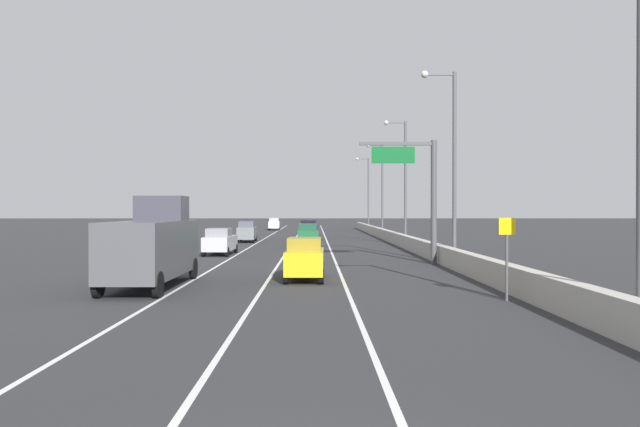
# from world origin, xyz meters

# --- Properties ---
(ground_plane) EXTENTS (320.00, 320.00, 0.00)m
(ground_plane) POSITION_xyz_m (0.00, 64.00, 0.00)
(ground_plane) COLOR #2D2D30
(lane_stripe_left) EXTENTS (0.16, 130.00, 0.00)m
(lane_stripe_left) POSITION_xyz_m (-5.50, 55.00, 0.00)
(lane_stripe_left) COLOR silver
(lane_stripe_left) RESTS_ON ground_plane
(lane_stripe_center) EXTENTS (0.16, 130.00, 0.00)m
(lane_stripe_center) POSITION_xyz_m (-2.00, 55.00, 0.00)
(lane_stripe_center) COLOR silver
(lane_stripe_center) RESTS_ON ground_plane
(lane_stripe_right) EXTENTS (0.16, 130.00, 0.00)m
(lane_stripe_right) POSITION_xyz_m (1.50, 55.00, 0.00)
(lane_stripe_right) COLOR silver
(lane_stripe_right) RESTS_ON ground_plane
(jersey_barrier_right) EXTENTS (0.60, 120.00, 1.10)m
(jersey_barrier_right) POSITION_xyz_m (8.00, 40.00, 0.55)
(jersey_barrier_right) COLOR #B2ADA3
(jersey_barrier_right) RESTS_ON ground_plane
(overhead_sign_gantry) EXTENTS (4.68, 0.36, 7.50)m
(overhead_sign_gantry) POSITION_xyz_m (6.66, 29.93, 4.73)
(overhead_sign_gantry) COLOR #47474C
(overhead_sign_gantry) RESTS_ON ground_plane
(speed_advisory_sign) EXTENTS (0.60, 0.11, 3.00)m
(speed_advisory_sign) POSITION_xyz_m (7.10, 15.24, 1.76)
(speed_advisory_sign) COLOR #4C4C51
(speed_advisory_sign) RESTS_ON ground_plane
(lamp_post_right_near) EXTENTS (2.14, 0.44, 11.64)m
(lamp_post_right_near) POSITION_xyz_m (8.68, 9.70, 6.59)
(lamp_post_right_near) COLOR #4C4C51
(lamp_post_right_near) RESTS_ON ground_plane
(lamp_post_right_second) EXTENTS (2.14, 0.44, 11.64)m
(lamp_post_right_second) POSITION_xyz_m (8.36, 29.64, 6.59)
(lamp_post_right_second) COLOR #4C4C51
(lamp_post_right_second) RESTS_ON ground_plane
(lamp_post_right_third) EXTENTS (2.14, 0.44, 11.64)m
(lamp_post_right_third) POSITION_xyz_m (8.45, 49.57, 6.59)
(lamp_post_right_third) COLOR #4C4C51
(lamp_post_right_third) RESTS_ON ground_plane
(lamp_post_right_fourth) EXTENTS (2.14, 0.44, 11.64)m
(lamp_post_right_fourth) POSITION_xyz_m (8.57, 69.51, 6.59)
(lamp_post_right_fourth) COLOR #4C4C51
(lamp_post_right_fourth) RESTS_ON ground_plane
(lamp_post_right_fifth) EXTENTS (2.14, 0.44, 11.64)m
(lamp_post_right_fifth) POSITION_xyz_m (8.62, 89.44, 6.59)
(lamp_post_right_fifth) COLOR #4C4C51
(lamp_post_right_fifth) RESTS_ON ground_plane
(car_yellow_0) EXTENTS (1.87, 4.18, 2.00)m
(car_yellow_0) POSITION_xyz_m (-0.28, 21.75, 1.00)
(car_yellow_0) COLOR gold
(car_yellow_0) RESTS_ON ground_plane
(car_white_1) EXTENTS (1.85, 4.33, 2.00)m
(car_white_1) POSITION_xyz_m (-6.29, 90.73, 0.99)
(car_white_1) COLOR white
(car_white_1) RESTS_ON ground_plane
(car_green_2) EXTENTS (1.95, 4.62, 2.06)m
(car_green_2) POSITION_xyz_m (-0.43, 47.05, 1.03)
(car_green_2) COLOR #196033
(car_green_2) RESTS_ON ground_plane
(car_black_3) EXTENTS (2.06, 4.62, 2.14)m
(car_black_3) POSITION_xyz_m (-0.45, 60.53, 1.06)
(car_black_3) COLOR black
(car_black_3) RESTS_ON ground_plane
(car_gray_4) EXTENTS (1.91, 4.79, 2.12)m
(car_gray_4) POSITION_xyz_m (-6.70, 54.89, 1.05)
(car_gray_4) COLOR slate
(car_gray_4) RESTS_ON ground_plane
(car_silver_5) EXTENTS (2.00, 4.79, 1.95)m
(car_silver_5) POSITION_xyz_m (-6.73, 37.64, 0.97)
(car_silver_5) COLOR #B7B7BC
(car_silver_5) RESTS_ON ground_plane
(box_truck) EXTENTS (2.54, 7.60, 3.92)m
(box_truck) POSITION_xyz_m (-6.75, 19.34, 1.78)
(box_truck) COLOR #4C4C51
(box_truck) RESTS_ON ground_plane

